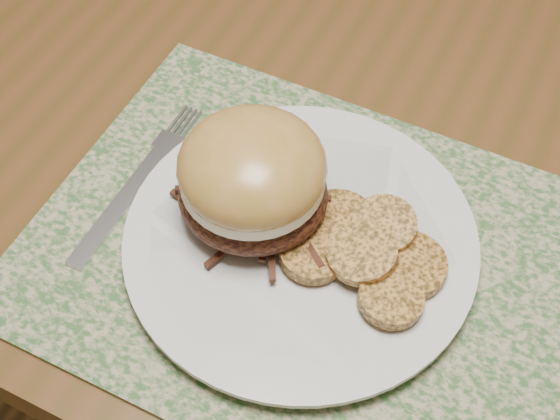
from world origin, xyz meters
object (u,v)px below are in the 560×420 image
Objects in this scene: dinner_plate at (300,241)px; pork_sandwich at (252,179)px; fork at (139,181)px; dining_table at (386,105)px.

pork_sandwich is at bearing 174.63° from dinner_plate.
dinner_plate is 0.15m from fork.
dinner_plate is at bearing -26.16° from pork_sandwich.
pork_sandwich reaches higher than dining_table.
dining_table is at bearing 94.00° from dinner_plate.
pork_sandwich is at bearing -95.81° from dining_table.
fork is (-0.15, -0.00, -0.01)m from dinner_plate.
pork_sandwich is 0.79× the size of fork.
dinner_plate reaches higher than fork.
fork is at bearing -179.58° from dinner_plate.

